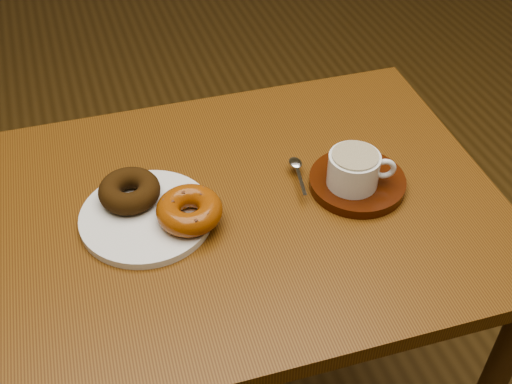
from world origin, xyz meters
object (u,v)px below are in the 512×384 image
object	(u,v)px
cafe_table	(246,254)
saucer	(357,182)
donut_plate	(147,216)
coffee_cup	(355,169)

from	to	relation	value
cafe_table	saucer	xyz separation A→B (m)	(0.20, -0.02, 0.14)
donut_plate	coffee_cup	xyz separation A→B (m)	(0.35, -0.04, 0.04)
saucer	coffee_cup	size ratio (longest dim) A/B	1.48
donut_plate	saucer	bearing A→B (deg)	-5.66
donut_plate	saucer	distance (m)	0.36
coffee_cup	donut_plate	bearing A→B (deg)	-167.75
cafe_table	coffee_cup	size ratio (longest dim) A/B	7.87
cafe_table	coffee_cup	bearing A→B (deg)	-6.39
saucer	coffee_cup	bearing A→B (deg)	-150.16
cafe_table	donut_plate	bearing A→B (deg)	177.03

